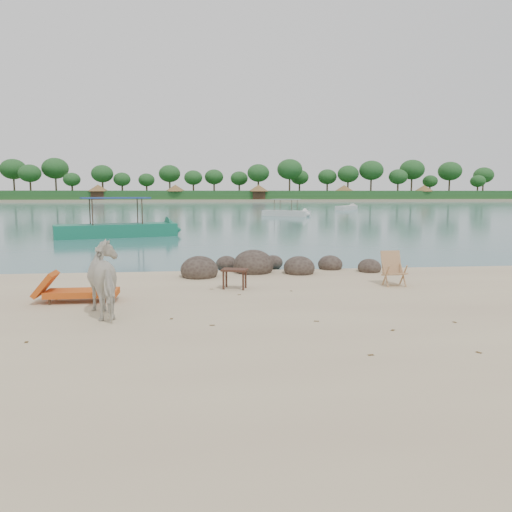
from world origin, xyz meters
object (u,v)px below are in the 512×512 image
at_px(cow, 109,280).
at_px(lounge_chair, 82,290).
at_px(side_table, 235,280).
at_px(boulders, 262,267).
at_px(boat_near, 116,204).
at_px(deck_chair, 395,270).

xyz_separation_m(cow, lounge_chair, (-0.86, 1.33, -0.45)).
distance_m(side_table, lounge_chair, 3.78).
relative_size(boulders, boat_near, 0.82).
height_order(cow, boat_near, boat_near).
distance_m(side_table, deck_chair, 4.32).
relative_size(cow, boat_near, 0.23).
bearing_deg(lounge_chair, deck_chair, 7.56).
xyz_separation_m(boulders, lounge_chair, (-4.64, -3.81, 0.12)).
bearing_deg(cow, lounge_chair, -81.22).
bearing_deg(deck_chair, side_table, 177.09).
height_order(side_table, deck_chair, deck_chair).
bearing_deg(cow, boat_near, -105.20).
bearing_deg(lounge_chair, boat_near, 96.48).
bearing_deg(side_table, boulders, 85.50).
xyz_separation_m(boulders, side_table, (-1.04, -2.66, 0.08)).
relative_size(deck_chair, boat_near, 0.12).
relative_size(boulders, lounge_chair, 3.14).
height_order(side_table, boat_near, boat_near).
bearing_deg(boat_near, side_table, -88.50).
bearing_deg(boulders, deck_chair, -39.35).
distance_m(lounge_chair, boat_near, 18.39).
height_order(cow, deck_chair, cow).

